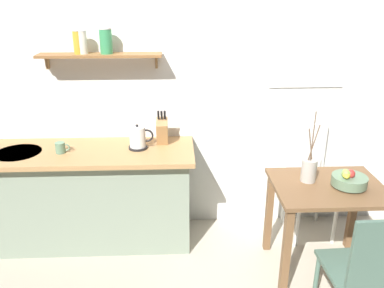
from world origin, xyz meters
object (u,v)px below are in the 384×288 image
(dining_chair_near, at_px, (366,269))
(coffee_mug_by_sink, at_px, (61,148))
(fruit_bowl, at_px, (349,180))
(knife_block, at_px, (162,131))
(dining_table, at_px, (326,202))
(dining_chair_far, at_px, (309,176))
(twig_vase, at_px, (309,170))
(electric_kettle, at_px, (138,138))

(dining_chair_near, height_order, coffee_mug_by_sink, coffee_mug_by_sink)
(fruit_bowl, relative_size, knife_block, 0.84)
(dining_table, height_order, dining_chair_near, dining_chair_near)
(dining_chair_far, bearing_deg, twig_vase, -111.06)
(fruit_bowl, distance_m, twig_vase, 0.30)
(electric_kettle, relative_size, knife_block, 0.78)
(knife_block, bearing_deg, dining_table, -24.83)
(dining_table, height_order, knife_block, knife_block)
(dining_table, distance_m, dining_chair_far, 0.60)
(dining_chair_far, bearing_deg, coffee_mug_by_sink, -175.45)
(dining_table, distance_m, knife_block, 1.45)
(dining_chair_near, bearing_deg, dining_chair_far, 88.79)
(dining_chair_far, distance_m, coffee_mug_by_sink, 2.19)
(dining_table, xyz_separation_m, dining_chair_far, (0.06, 0.59, -0.07))
(dining_chair_near, bearing_deg, dining_table, 93.05)
(fruit_bowl, height_order, electric_kettle, electric_kettle)
(twig_vase, xyz_separation_m, electric_kettle, (-1.33, 0.41, 0.13))
(dining_chair_far, height_order, electric_kettle, electric_kettle)
(dining_table, relative_size, dining_chair_near, 0.89)
(dining_chair_far, bearing_deg, dining_chair_near, -91.21)
(twig_vase, bearing_deg, dining_chair_near, -76.71)
(electric_kettle, bearing_deg, fruit_bowl, -17.84)
(dining_chair_near, height_order, electric_kettle, electric_kettle)
(dining_chair_near, distance_m, electric_kettle, 1.94)
(dining_chair_near, relative_size, twig_vase, 1.69)
(dining_table, relative_size, twig_vase, 1.49)
(coffee_mug_by_sink, bearing_deg, electric_kettle, 6.17)
(dining_chair_near, distance_m, knife_block, 1.86)
(dining_chair_far, bearing_deg, electric_kettle, -176.11)
(dining_table, relative_size, knife_block, 2.69)
(dining_chair_near, height_order, twig_vase, twig_vase)
(fruit_bowl, bearing_deg, knife_block, 156.43)
(dining_table, height_order, coffee_mug_by_sink, coffee_mug_by_sink)
(knife_block, bearing_deg, dining_chair_near, -43.41)
(electric_kettle, bearing_deg, dining_chair_near, -37.09)
(dining_table, distance_m, coffee_mug_by_sink, 2.16)
(dining_table, distance_m, fruit_bowl, 0.25)
(twig_vase, bearing_deg, coffee_mug_by_sink, 170.09)
(electric_kettle, distance_m, knife_block, 0.22)
(knife_block, distance_m, coffee_mug_by_sink, 0.84)
(dining_chair_far, height_order, fruit_bowl, dining_chair_far)
(dining_chair_near, height_order, fruit_bowl, dining_chair_near)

